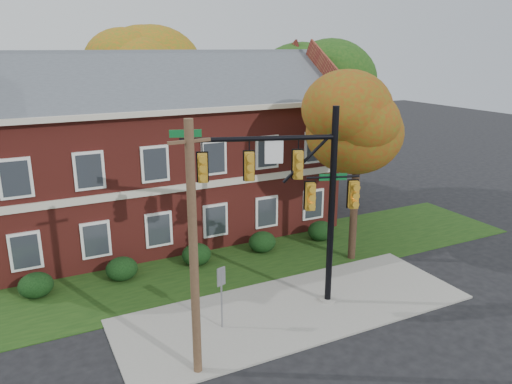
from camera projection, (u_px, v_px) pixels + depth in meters
name	position (u px, v px, depth m)	size (l,w,h in m)	color
ground	(309.00, 322.00, 18.78)	(120.00, 120.00, 0.00)	black
sidewalk	(295.00, 309.00, 19.62)	(14.00, 5.00, 0.08)	gray
grass_strip	(241.00, 262.00, 23.91)	(30.00, 6.00, 0.04)	#193811
apartment_building	(160.00, 143.00, 26.76)	(18.80, 8.80, 9.74)	maroon
hedge_far_left	(36.00, 285.00, 20.49)	(1.40, 1.26, 1.05)	black
hedge_left	(122.00, 269.00, 22.00)	(1.40, 1.26, 1.05)	black
hedge_center	(197.00, 255.00, 23.51)	(1.40, 1.26, 1.05)	black
hedge_right	(262.00, 242.00, 25.02)	(1.40, 1.26, 1.05)	black
hedge_far_right	(321.00, 231.00, 26.53)	(1.40, 1.26, 1.05)	black
tree_near_right	(365.00, 122.00, 22.47)	(4.50, 4.25, 8.58)	black
tree_right_rear	(328.00, 77.00, 31.50)	(6.30, 5.95, 10.62)	black
tree_far_rear	(143.00, 64.00, 32.97)	(6.84, 6.46, 11.52)	black
traffic_signal	(296.00, 187.00, 18.61)	(6.77, 2.46, 7.91)	gray
utility_pole	(194.00, 253.00, 14.70)	(1.26, 0.28, 8.07)	#513625
sign_post	(221.00, 288.00, 17.82)	(0.35, 0.14, 2.45)	slate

